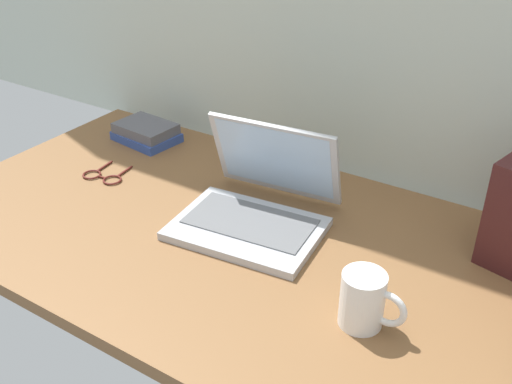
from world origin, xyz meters
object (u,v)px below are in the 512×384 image
object	(u,v)px
laptop	(257,204)
coffee_mug	(364,300)
book_stack	(146,133)
eyeglasses	(103,176)

from	to	relation	value
laptop	coffee_mug	bearing A→B (deg)	-28.34
book_stack	eyeglasses	bearing A→B (deg)	-76.21
laptop	book_stack	bearing A→B (deg)	159.19
eyeglasses	book_stack	distance (m)	0.23
coffee_mug	book_stack	xyz separation A→B (m)	(-0.81, 0.36, -0.03)
coffee_mug	eyeglasses	world-z (taller)	coffee_mug
eyeglasses	book_stack	size ratio (longest dim) A/B	0.62
coffee_mug	eyeglasses	bearing A→B (deg)	169.82
coffee_mug	book_stack	bearing A→B (deg)	156.06
laptop	coffee_mug	world-z (taller)	laptop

